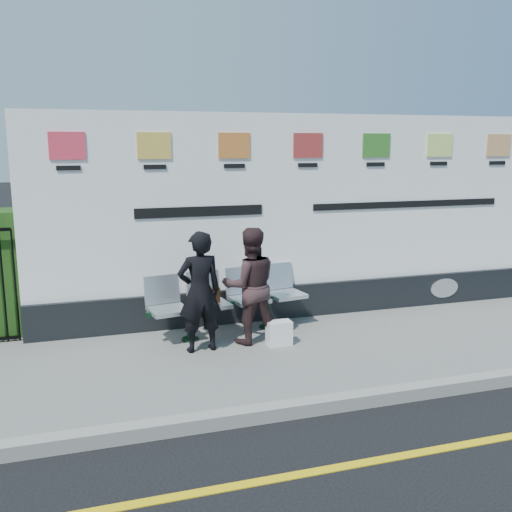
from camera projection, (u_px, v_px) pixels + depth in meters
The scene contains 10 objects.
ground at pixel (413, 454), 5.03m from camera, with size 80.00×80.00×0.00m, color black.
pavement at pixel (306, 351), 7.36m from camera, with size 14.00×3.00×0.12m, color slate.
kerb at pixel (360, 399), 5.95m from camera, with size 14.00×0.18×0.14m, color gray.
yellow_line at pixel (413, 454), 5.03m from camera, with size 14.00×0.10×0.01m, color yellow.
billboard at pixel (304, 231), 8.51m from camera, with size 8.00×0.30×3.00m.
bench at pixel (230, 317), 7.82m from camera, with size 2.23×0.58×0.48m, color silver, non-canonical shape.
woman_left at pixel (200, 292), 7.08m from camera, with size 0.56×0.37×1.53m, color black.
woman_right at pixel (250, 286), 7.39m from camera, with size 0.74×0.58×1.53m, color #362324.
handbag_brown at pixel (210, 295), 7.63m from camera, with size 0.26×0.11×0.20m, color black.
carrier_bag_white at pixel (279, 333), 7.40m from camera, with size 0.32×0.19×0.32m, color white.
Camera 1 is at (-2.68, -3.98, 2.70)m, focal length 40.00 mm.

